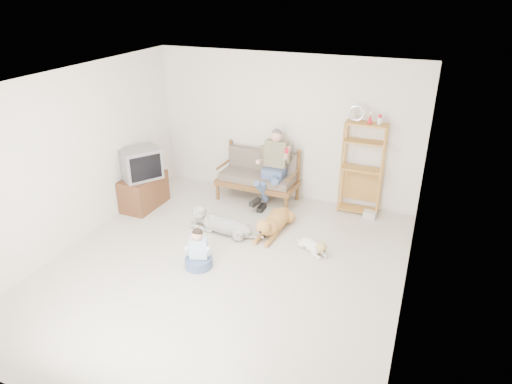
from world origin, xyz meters
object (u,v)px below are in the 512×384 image
at_px(loveseat, 259,175).
at_px(golden_retriever, 274,223).
at_px(etagere, 362,168).
at_px(tv_stand, 144,191).

bearing_deg(loveseat, golden_retriever, -55.74).
distance_m(loveseat, etagere, 1.92).
height_order(etagere, tv_stand, etagere).
distance_m(tv_stand, golden_retriever, 2.55).
bearing_deg(golden_retriever, tv_stand, -176.24).
bearing_deg(etagere, golden_retriever, -132.80).
xyz_separation_m(loveseat, golden_retriever, (0.71, -1.13, -0.32)).
bearing_deg(loveseat, etagere, 6.49).
height_order(tv_stand, golden_retriever, tv_stand).
bearing_deg(golden_retriever, etagere, 51.26).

